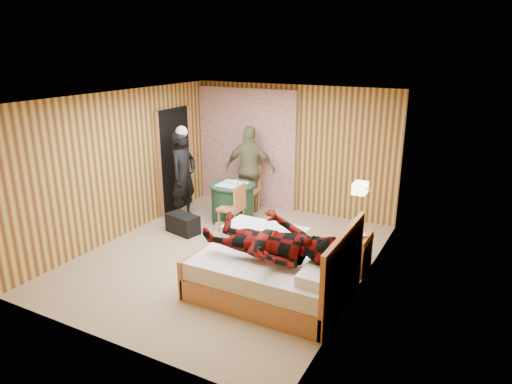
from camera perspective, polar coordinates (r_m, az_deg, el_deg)
The scene contains 23 objects.
floor at distance 7.34m, azimuth -3.54°, elevation -8.05°, with size 4.20×5.00×0.01m, color tan.
ceiling at distance 6.64m, azimuth -3.96°, elevation 11.74°, with size 4.20×5.00×0.01m, color silver.
wall_back at distance 9.04m, azimuth 4.59°, elevation 5.33°, with size 4.20×0.02×2.50m, color gold.
wall_left at distance 8.15m, azimuth -16.45°, elevation 3.26°, with size 0.02×5.00×2.50m, color gold.
wall_right at distance 6.10m, azimuth 13.34°, elevation -1.31°, with size 0.02×5.00×2.50m, color gold.
curtain at distance 9.42m, azimuth -1.20°, elevation 5.59°, with size 2.20×0.08×2.40m, color beige.
doorway at distance 9.20m, azimuth -10.14°, elevation 3.89°, with size 0.06×0.90×2.05m, color black.
wall_lamp at distance 6.54m, azimuth 12.91°, elevation 0.48°, with size 0.26×0.24×0.16m.
bed at distance 6.25m, azimuth 2.46°, elevation -9.73°, with size 2.00×1.56×1.07m.
nightstand at distance 6.98m, azimuth 12.16°, elevation -7.21°, with size 0.43×0.59×0.57m.
round_table at distance 8.61m, azimuth -2.97°, elevation -1.34°, with size 0.84×0.84×0.75m.
chair_far at distance 9.11m, azimuth -0.90°, elevation 0.87°, with size 0.48×0.48×0.93m.
chair_near at distance 8.10m, azimuth -2.67°, elevation -1.56°, with size 0.41×0.41×0.88m.
duffel_bag at distance 8.25m, azimuth -9.14°, elevation -3.94°, with size 0.60×0.32×0.34m, color black.
sneaker_left at distance 8.28m, azimuth -4.06°, elevation -4.43°, with size 0.30×0.12×0.14m, color white.
sneaker_right at distance 7.54m, azimuth -2.03°, elevation -6.81°, with size 0.27×0.11×0.12m, color white.
woman_standing at distance 8.69m, azimuth -9.03°, elevation 2.02°, with size 0.63×0.41×1.73m, color black.
man_at_table at distance 9.05m, azimuth -0.73°, elevation 2.87°, with size 1.01×0.42×1.72m, color #736E4D.
man_on_bed at distance 5.77m, azimuth 1.80°, elevation -4.95°, with size 1.77×0.67×0.86m, color maroon.
book_lower at distance 6.82m, azimuth 12.19°, elevation -5.20°, with size 0.17×0.22×0.02m, color white.
book_upper at distance 6.81m, azimuth 12.20°, elevation -5.04°, with size 0.16×0.22×0.02m, color white.
cup_nightstand at distance 6.97m, azimuth 12.63°, elevation -4.40°, with size 0.10×0.10×0.09m, color white.
cup_table at distance 8.39m, azimuth -2.60°, elevation 1.16°, with size 0.12×0.12×0.10m, color white.
Camera 1 is at (3.48, -5.61, 3.21)m, focal length 32.00 mm.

